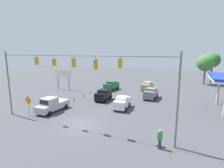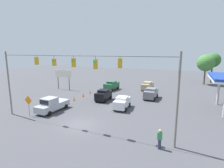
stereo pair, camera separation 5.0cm
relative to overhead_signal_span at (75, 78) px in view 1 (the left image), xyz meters
name	(u,v)px [view 1 (the left image)]	position (x,y,z in m)	size (l,w,h in m)	color
ground_plane	(80,125)	(0.06, -0.74, -5.72)	(140.00, 140.00, 0.00)	#47474C
overhead_signal_span	(75,78)	(0.00, 0.00, 0.00)	(21.57, 0.38, 8.59)	slate
sedan_black_withflow_mid	(103,95)	(2.15, -11.27, -4.70)	(2.08, 3.89, 1.96)	black
pickup_truck_silver_parked_shoulder	(52,105)	(6.47, -3.18, -4.74)	(2.28, 5.29, 2.12)	#A8AAB2
sedan_white_crossing_near	(122,102)	(-2.43, -8.39, -4.75)	(2.22, 4.07, 1.86)	silver
sedan_grey_oncoming_far	(151,93)	(-5.28, -15.90, -4.68)	(2.16, 4.33, 1.99)	slate
sedan_tan_oncoming_deep	(147,86)	(-3.11, -23.00, -4.73)	(2.20, 4.49, 1.89)	tan
sedan_green_withflow_far	(111,85)	(4.37, -19.85, -4.70)	(2.35, 4.50, 1.95)	#236038
traffic_cone_nearest	(50,108)	(6.86, -3.18, -5.35)	(0.37, 0.37, 0.75)	orange
traffic_cone_second	(63,103)	(6.88, -6.19, -5.35)	(0.37, 0.37, 0.75)	orange
traffic_cone_third	(74,99)	(6.89, -9.05, -5.35)	(0.37, 0.37, 0.75)	orange
traffic_cone_fourth	(83,95)	(6.94, -12.04, -5.35)	(0.37, 0.37, 0.75)	orange
traffic_cone_fifth	(90,92)	(7.08, -14.86, -5.35)	(0.37, 0.37, 0.75)	orange
roadside_billboard	(63,75)	(14.55, -15.82, -2.36)	(4.44, 0.16, 4.50)	#4C473D
work_zone_sign	(28,102)	(7.89, -0.43, -3.73)	(1.27, 0.06, 2.84)	slate
pedestrian	(160,139)	(-9.40, 0.79, -4.77)	(0.40, 0.28, 1.86)	#2D334C
tree_horizon_left	(206,63)	(-15.30, -35.79, -0.08)	(4.36, 4.36, 7.85)	brown
tree_horizon_right	(213,60)	(-17.23, -39.47, 0.53)	(3.96, 3.96, 8.27)	#4C3823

